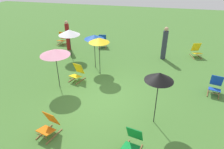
# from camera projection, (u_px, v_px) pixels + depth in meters

# --- Properties ---
(ground_plane) EXTENTS (40.00, 40.00, 0.00)m
(ground_plane) POSITION_uv_depth(u_px,v_px,m) (106.00, 98.00, 8.58)
(ground_plane) COLOR #477A33
(deckchair_0) EXTENTS (0.52, 0.79, 0.83)m
(deckchair_0) POSITION_uv_depth(u_px,v_px,m) (62.00, 39.00, 14.07)
(deckchair_0) COLOR olive
(deckchair_0) RESTS_ON ground
(deckchair_1) EXTENTS (0.63, 0.85, 0.83)m
(deckchair_1) POSITION_uv_depth(u_px,v_px,m) (133.00, 142.00, 6.05)
(deckchair_1) COLOR olive
(deckchair_1) RESTS_ON ground
(deckchair_2) EXTENTS (0.59, 0.83, 0.83)m
(deckchair_2) POSITION_uv_depth(u_px,v_px,m) (102.00, 42.00, 13.55)
(deckchair_2) COLOR olive
(deckchair_2) RESTS_ON ground
(deckchair_4) EXTENTS (0.66, 0.86, 0.83)m
(deckchair_4) POSITION_uv_depth(u_px,v_px,m) (49.00, 125.00, 6.66)
(deckchair_4) COLOR olive
(deckchair_4) RESTS_ON ground
(deckchair_6) EXTENTS (0.68, 0.87, 0.83)m
(deckchair_6) POSITION_uv_depth(u_px,v_px,m) (77.00, 73.00, 9.75)
(deckchair_6) COLOR olive
(deckchair_6) RESTS_ON ground
(deckchair_7) EXTENTS (0.65, 0.86, 0.83)m
(deckchair_7) POSITION_uv_depth(u_px,v_px,m) (215.00, 86.00, 8.76)
(deckchair_7) COLOR olive
(deckchair_7) RESTS_ON ground
(deckchair_8) EXTENTS (0.66, 0.86, 0.83)m
(deckchair_8) POSITION_uv_depth(u_px,v_px,m) (196.00, 51.00, 12.16)
(deckchair_8) COLOR olive
(deckchair_8) RESTS_ON ground
(umbrella_0) EXTENTS (0.94, 0.94, 2.01)m
(umbrella_0) POSITION_uv_depth(u_px,v_px,m) (159.00, 77.00, 6.43)
(umbrella_0) COLOR black
(umbrella_0) RESTS_ON ground
(umbrella_1) EXTENTS (1.21, 1.21, 1.71)m
(umbrella_1) POSITION_uv_depth(u_px,v_px,m) (69.00, 32.00, 11.42)
(umbrella_1) COLOR black
(umbrella_1) RESTS_ON ground
(umbrella_2) EXTENTS (1.02, 1.02, 1.82)m
(umbrella_2) POSITION_uv_depth(u_px,v_px,m) (94.00, 37.00, 10.25)
(umbrella_2) COLOR black
(umbrella_2) RESTS_ON ground
(umbrella_3) EXTENTS (1.27, 1.27, 1.86)m
(umbrella_3) POSITION_uv_depth(u_px,v_px,m) (55.00, 52.00, 8.51)
(umbrella_3) COLOR black
(umbrella_3) RESTS_ON ground
(umbrella_4) EXTENTS (1.00, 1.00, 1.92)m
(umbrella_4) POSITION_uv_depth(u_px,v_px,m) (99.00, 40.00, 9.59)
(umbrella_4) COLOR black
(umbrella_4) RESTS_ON ground
(person_0) EXTENTS (0.34, 0.34, 1.87)m
(person_0) POSITION_uv_depth(u_px,v_px,m) (68.00, 36.00, 12.91)
(person_0) COLOR maroon
(person_0) RESTS_ON ground
(person_1) EXTENTS (0.41, 0.41, 1.89)m
(person_1) POSITION_uv_depth(u_px,v_px,m) (164.00, 44.00, 11.65)
(person_1) COLOR #333847
(person_1) RESTS_ON ground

